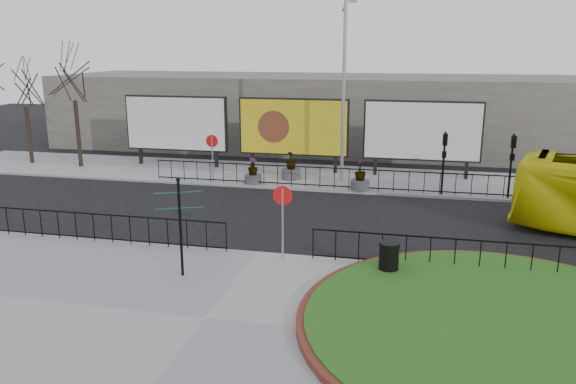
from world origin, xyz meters
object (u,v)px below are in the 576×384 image
(billboard_mid, at_px, (293,127))
(planter_a, at_px, (253,174))
(litter_bin, at_px, (389,259))
(lamp_post, at_px, (344,90))
(fingerpost_sign, at_px, (180,217))
(planter_b, at_px, (291,169))
(planter_c, at_px, (360,179))

(billboard_mid, distance_m, planter_a, 4.20)
(billboard_mid, bearing_deg, litter_bin, -66.95)
(lamp_post, bearing_deg, fingerpost_sign, -103.29)
(fingerpost_sign, xyz_separation_m, litter_bin, (6.18, 1.36, -1.32))
(lamp_post, xyz_separation_m, planter_b, (-2.71, -0.00, -4.19))
(billboard_mid, height_order, fingerpost_sign, billboard_mid)
(lamp_post, distance_m, litter_bin, 13.17)
(litter_bin, bearing_deg, planter_c, 100.15)
(lamp_post, relative_size, planter_b, 6.14)
(planter_a, xyz_separation_m, planter_b, (1.69, 1.46, 0.03))
(billboard_mid, distance_m, lamp_post, 4.23)
(fingerpost_sign, height_order, planter_c, fingerpost_sign)
(lamp_post, height_order, planter_c, lamp_post)
(planter_a, bearing_deg, fingerpost_sign, -84.27)
(billboard_mid, bearing_deg, planter_b, -81.35)
(planter_a, bearing_deg, billboard_mid, 67.99)
(billboard_mid, height_order, lamp_post, lamp_post)
(fingerpost_sign, distance_m, planter_a, 12.17)
(planter_c, bearing_deg, planter_b, 157.24)
(lamp_post, xyz_separation_m, fingerpost_sign, (-3.19, -13.49, -2.84))
(billboard_mid, bearing_deg, lamp_post, -33.25)
(planter_b, height_order, planter_c, planter_b)
(billboard_mid, xyz_separation_m, planter_b, (0.30, -1.97, -1.96))
(billboard_mid, relative_size, fingerpost_sign, 2.01)
(billboard_mid, bearing_deg, planter_c, -40.96)
(litter_bin, height_order, planter_c, planter_c)
(fingerpost_sign, bearing_deg, planter_a, 74.96)
(planter_a, bearing_deg, lamp_post, 18.38)
(litter_bin, height_order, planter_a, planter_a)
(billboard_mid, xyz_separation_m, fingerpost_sign, (-0.18, -15.47, -0.61))
(litter_bin, xyz_separation_m, planter_b, (-5.70, 12.13, -0.02))
(fingerpost_sign, xyz_separation_m, planter_b, (0.48, 13.49, -1.35))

